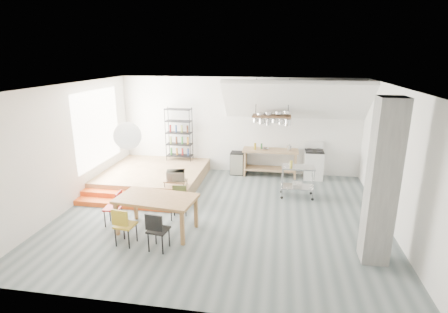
% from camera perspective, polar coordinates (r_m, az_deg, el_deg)
% --- Properties ---
extents(floor, '(8.00, 8.00, 0.00)m').
position_cam_1_polar(floor, '(8.98, -0.48, -9.40)').
color(floor, '#535F60').
rests_on(floor, ground).
extents(wall_back, '(8.00, 0.04, 3.20)m').
position_cam_1_polar(wall_back, '(11.78, 2.42, 5.05)').
color(wall_back, silver).
rests_on(wall_back, ground).
extents(wall_left, '(0.04, 7.00, 3.20)m').
position_cam_1_polar(wall_left, '(9.89, -23.99, 1.46)').
color(wall_left, silver).
rests_on(wall_left, ground).
extents(wall_right, '(0.04, 7.00, 3.20)m').
position_cam_1_polar(wall_right, '(8.70, 26.45, -0.75)').
color(wall_right, silver).
rests_on(wall_right, ground).
extents(ceiling, '(8.00, 7.00, 0.02)m').
position_cam_1_polar(ceiling, '(8.12, -0.53, 11.39)').
color(ceiling, white).
rests_on(ceiling, wall_back).
extents(slope_ceiling, '(4.40, 1.44, 1.32)m').
position_cam_1_polar(slope_ceiling, '(10.96, 11.58, 8.93)').
color(slope_ceiling, white).
rests_on(slope_ceiling, wall_back).
extents(window_pane, '(0.02, 2.50, 2.20)m').
position_cam_1_polar(window_pane, '(11.09, -19.87, 4.43)').
color(window_pane, white).
rests_on(window_pane, wall_left).
extents(platform, '(3.00, 3.00, 0.40)m').
position_cam_1_polar(platform, '(11.32, -11.30, -3.08)').
color(platform, olive).
rests_on(platform, ground).
extents(step_lower, '(3.00, 0.35, 0.13)m').
position_cam_1_polar(step_lower, '(9.70, -15.27, -7.55)').
color(step_lower, '#EA571B').
rests_on(step_lower, ground).
extents(step_upper, '(3.00, 0.35, 0.27)m').
position_cam_1_polar(step_upper, '(9.97, -14.47, -6.42)').
color(step_upper, '#EA571B').
rests_on(step_upper, ground).
extents(concrete_column, '(0.50, 0.50, 3.20)m').
position_cam_1_polar(concrete_column, '(7.13, 24.41, -4.00)').
color(concrete_column, slate).
rests_on(concrete_column, ground).
extents(kitchen_counter, '(1.80, 0.60, 0.91)m').
position_cam_1_polar(kitchen_counter, '(11.60, 7.55, -0.22)').
color(kitchen_counter, olive).
rests_on(kitchen_counter, ground).
extents(stove, '(0.60, 0.60, 1.18)m').
position_cam_1_polar(stove, '(11.69, 14.40, -1.21)').
color(stove, white).
rests_on(stove, ground).
extents(pot_rack, '(1.20, 0.50, 1.43)m').
position_cam_1_polar(pot_rack, '(11.07, 7.91, 6.16)').
color(pot_rack, '#3E2718').
rests_on(pot_rack, ceiling).
extents(wire_shelving, '(0.88, 0.38, 1.80)m').
position_cam_1_polar(wire_shelving, '(11.95, -7.35, 3.76)').
color(wire_shelving, black).
rests_on(wire_shelving, platform).
extents(microwave_shelf, '(0.60, 0.40, 0.16)m').
position_cam_1_polar(microwave_shelf, '(9.75, -7.88, -3.95)').
color(microwave_shelf, olive).
rests_on(microwave_shelf, platform).
extents(paper_lantern, '(0.60, 0.60, 0.60)m').
position_cam_1_polar(paper_lantern, '(7.87, -15.47, 3.27)').
color(paper_lantern, white).
rests_on(paper_lantern, ceiling).
extents(dining_table, '(1.84, 1.17, 0.83)m').
position_cam_1_polar(dining_table, '(8.03, -10.99, -7.15)').
color(dining_table, brown).
rests_on(dining_table, ground).
extents(chair_mustard, '(0.44, 0.44, 0.86)m').
position_cam_1_polar(chair_mustard, '(7.69, -16.12, -10.47)').
color(chair_mustard, '#A7871C').
rests_on(chair_mustard, ground).
extents(chair_black, '(0.44, 0.44, 0.86)m').
position_cam_1_polar(chair_black, '(7.34, -10.94, -11.44)').
color(chair_black, black).
rests_on(chair_black, ground).
extents(chair_olive, '(0.39, 0.39, 0.81)m').
position_cam_1_polar(chair_olive, '(8.69, -7.38, -6.97)').
color(chair_olive, '#4E5A2A').
rests_on(chair_olive, ground).
extents(chair_red, '(0.41, 0.41, 0.83)m').
position_cam_1_polar(chair_red, '(8.65, -17.31, -7.62)').
color(chair_red, red).
rests_on(chair_red, ground).
extents(rolling_cart, '(0.93, 0.54, 0.90)m').
position_cam_1_polar(rolling_cart, '(10.02, 11.94, -3.35)').
color(rolling_cart, silver).
rests_on(rolling_cart, ground).
extents(mini_fridge, '(0.44, 0.44, 0.75)m').
position_cam_1_polar(mini_fridge, '(11.79, 2.17, -1.07)').
color(mini_fridge, black).
rests_on(mini_fridge, ground).
extents(microwave, '(0.55, 0.44, 0.27)m').
position_cam_1_polar(microwave, '(9.70, -7.91, -3.09)').
color(microwave, beige).
rests_on(microwave, microwave_shelf).
extents(bowl, '(0.26, 0.26, 0.05)m').
position_cam_1_polar(bowl, '(11.47, 6.81, 1.23)').
color(bowl, silver).
rests_on(bowl, kitchen_counter).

